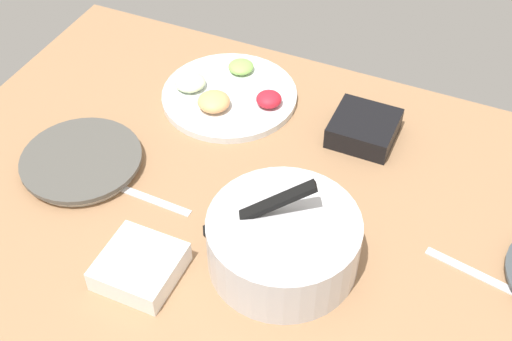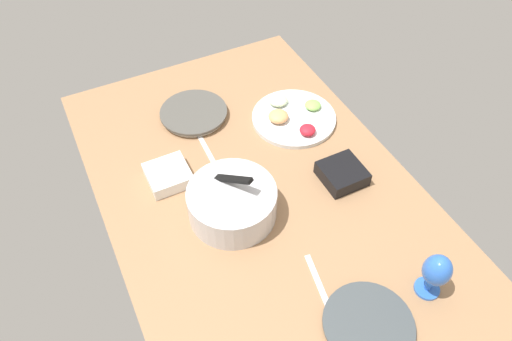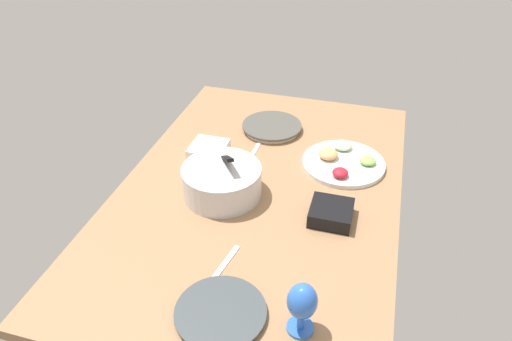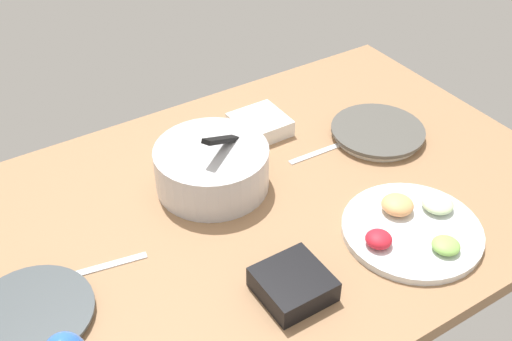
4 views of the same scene
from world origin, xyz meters
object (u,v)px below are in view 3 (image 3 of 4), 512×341
Objects in this scene: dinner_plate_left at (221,313)px; square_bowl_black at (331,212)px; square_bowl_white at (209,149)px; dinner_plate_right at (272,127)px; mixing_bowl at (222,180)px; hurricane_glass_blue at (302,304)px; fruit_platter at (343,162)px.

square_bowl_black is (49.23, -23.38, 1.96)cm from dinner_plate_left.
dinner_plate_right is at bearing -36.68° from square_bowl_white.
mixing_bowl is at bearing -149.17° from square_bowl_white.
square_bowl_white is at bearing 35.84° from hurricane_glass_blue.
square_bowl_white is at bearing 30.83° from mixing_bowl.
dinner_plate_left is 1.78× the size of square_bowl_black.
hurricane_glass_blue is at bearing -161.73° from dinner_plate_right.
mixing_bowl is 2.04× the size of square_bowl_black.
square_bowl_black is at bearing -25.40° from dinner_plate_left.
mixing_bowl reaches higher than dinner_plate_left.
dinner_plate_right is 39.62cm from fruit_platter.
square_bowl_white is (26.93, 55.05, -0.29)cm from square_bowl_black.
mixing_bowl is 41.24cm from square_bowl_black.
square_bowl_black is (-34.75, -0.24, 1.46)cm from fruit_platter.
dinner_plate_left is at bearing 154.60° from square_bowl_black.
square_bowl_black is 61.28cm from square_bowl_white.
square_bowl_white is (74.56, 53.85, -7.65)cm from hurricane_glass_blue.
fruit_platter is at bearing -0.67° from hurricane_glass_blue.
hurricane_glass_blue reaches higher than square_bowl_black.
fruit_platter is 1.99× the size of hurricane_glass_blue.
mixing_bowl reaches higher than fruit_platter.
square_bowl_white is (-7.82, 54.81, 1.18)cm from fruit_platter.
square_bowl_white reaches higher than dinner_plate_right.
square_bowl_black is (-54.13, -34.79, 1.51)cm from dinner_plate_right.
fruit_platter is at bearing -119.29° from dinner_plate_right.
dinner_plate_left is 0.87× the size of mixing_bowl.
mixing_bowl is at bearing 85.31° from square_bowl_black.
square_bowl_black is at bearing -94.69° from mixing_bowl.
mixing_bowl is at bearing 37.96° from hurricane_glass_blue.
dinner_plate_right is 51.37cm from mixing_bowl.
fruit_platter is 55.38cm from square_bowl_white.
hurricane_glass_blue reaches higher than dinner_plate_left.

